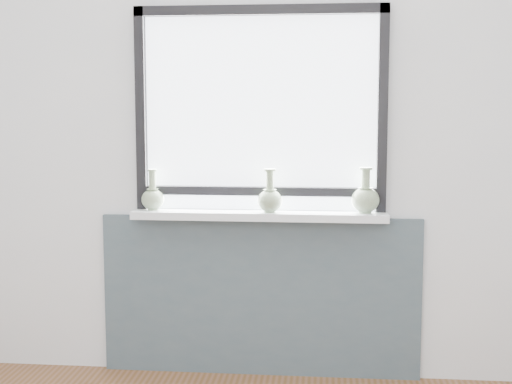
# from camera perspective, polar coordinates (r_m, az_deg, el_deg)

# --- Properties ---
(back_wall) EXTENTS (3.60, 0.02, 2.60)m
(back_wall) POSITION_cam_1_polar(r_m,az_deg,el_deg) (3.75, 0.39, 4.73)
(back_wall) COLOR silver
(back_wall) RESTS_ON ground
(apron_panel) EXTENTS (1.70, 0.03, 0.86)m
(apron_panel) POSITION_cam_1_polar(r_m,az_deg,el_deg) (3.85, 0.34, -8.35)
(apron_panel) COLOR #445259
(apron_panel) RESTS_ON ground
(windowsill) EXTENTS (1.32, 0.18, 0.04)m
(windowsill) POSITION_cam_1_polar(r_m,az_deg,el_deg) (3.69, 0.24, -1.87)
(windowsill) COLOR silver
(windowsill) RESTS_ON apron_panel
(window) EXTENTS (1.30, 0.06, 1.05)m
(window) POSITION_cam_1_polar(r_m,az_deg,el_deg) (3.71, 0.34, 6.89)
(window) COLOR black
(window) RESTS_ON windowsill
(vase_a) EXTENTS (0.12, 0.12, 0.21)m
(vase_a) POSITION_cam_1_polar(r_m,az_deg,el_deg) (3.77, -8.26, -0.41)
(vase_a) COLOR #90A982
(vase_a) RESTS_ON windowsill
(vase_b) EXTENTS (0.13, 0.13, 0.22)m
(vase_b) POSITION_cam_1_polar(r_m,az_deg,el_deg) (3.64, 1.11, -0.51)
(vase_b) COLOR #90A982
(vase_b) RESTS_ON windowsill
(vase_c) EXTENTS (0.14, 0.14, 0.23)m
(vase_c) POSITION_cam_1_polar(r_m,az_deg,el_deg) (3.67, 8.74, -0.45)
(vase_c) COLOR #90A982
(vase_c) RESTS_ON windowsill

